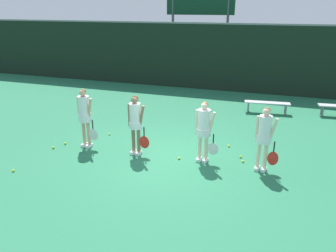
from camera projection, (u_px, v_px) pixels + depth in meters
ground_plane at (168, 157)px, 9.40m from camera, size 140.00×140.00×0.00m
fence_windscreen at (222, 57)px, 16.17m from camera, size 60.00×0.08×3.32m
scoreboard at (200, 9)px, 17.59m from camera, size 3.73×0.15×5.01m
bench_courtside at (267, 104)px, 13.11m from camera, size 1.79×0.54×0.45m
player_0 at (85, 113)px, 9.73m from camera, size 0.66×0.38×1.81m
player_1 at (136, 120)px, 9.24m from camera, size 0.65×0.36×1.76m
player_2 at (204, 127)px, 8.80m from camera, size 0.67×0.39×1.72m
player_3 at (265, 134)px, 8.30m from camera, size 0.64×0.37×1.73m
tennis_ball_0 at (179, 158)px, 9.24m from camera, size 0.07×0.07×0.07m
tennis_ball_1 at (65, 143)px, 10.22m from camera, size 0.07×0.07×0.07m
tennis_ball_2 at (241, 157)px, 9.33m from camera, size 0.07×0.07×0.07m
tennis_ball_3 at (229, 146)px, 10.05m from camera, size 0.07×0.07×0.07m
tennis_ball_4 at (13, 171)px, 8.55m from camera, size 0.07×0.07×0.07m
tennis_ball_5 at (53, 148)px, 9.93m from camera, size 0.07×0.07×0.07m
tennis_ball_6 at (146, 138)px, 10.66m from camera, size 0.07×0.07×0.07m
tennis_ball_7 at (110, 134)px, 10.97m from camera, size 0.07×0.07×0.07m
tennis_ball_8 at (243, 161)px, 9.06m from camera, size 0.07×0.07×0.07m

